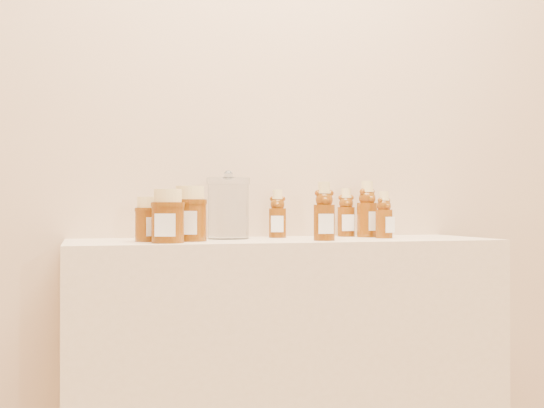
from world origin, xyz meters
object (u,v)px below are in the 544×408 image
object	(u,v)px
bear_bottle_back_left	(278,210)
bear_bottle_front_left	(324,207)
honey_jar_left	(149,219)
glass_canister	(228,206)
display_table	(284,398)

from	to	relation	value
bear_bottle_back_left	bear_bottle_front_left	size ratio (longest dim) A/B	0.90
honey_jar_left	glass_canister	world-z (taller)	glass_canister
bear_bottle_front_left	glass_canister	xyz separation A→B (m)	(-0.23, 0.17, 0.00)
display_table	honey_jar_left	bearing A→B (deg)	-175.95
display_table	bear_bottle_back_left	world-z (taller)	bear_bottle_back_left
bear_bottle_front_left	glass_canister	size ratio (longest dim) A/B	0.95
display_table	bear_bottle_back_left	bearing A→B (deg)	83.22
bear_bottle_back_left	bear_bottle_front_left	world-z (taller)	bear_bottle_front_left
bear_bottle_front_left	honey_jar_left	xyz separation A→B (m)	(-0.47, 0.07, -0.03)
bear_bottle_back_left	honey_jar_left	world-z (taller)	bear_bottle_back_left
bear_bottle_back_left	glass_canister	world-z (taller)	glass_canister
display_table	bear_bottle_front_left	distance (m)	0.56
display_table	bear_bottle_back_left	distance (m)	0.54
display_table	glass_canister	bearing A→B (deg)	155.42
honey_jar_left	glass_canister	size ratio (longest dim) A/B	0.62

